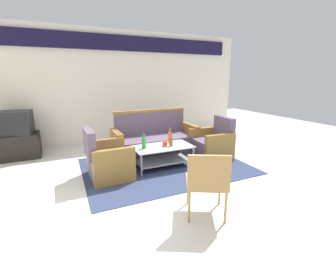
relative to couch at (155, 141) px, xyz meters
name	(u,v)px	position (x,y,z in m)	size (l,w,h in m)	color
ground_plane	(180,185)	(-0.18, -1.55, -0.32)	(14.00, 14.00, 0.00)	silver
wall_back	(127,85)	(-0.18, 1.51, 1.16)	(6.52, 0.19, 2.80)	silver
rug	(166,166)	(-0.06, -0.70, -0.31)	(3.00, 2.19, 0.01)	#2D3856
couch	(155,141)	(0.00, 0.00, 0.00)	(1.81, 0.76, 0.96)	#5B4C60
armchair_left	(108,161)	(-1.15, -0.76, -0.03)	(0.72, 0.78, 0.85)	#5B4C60
armchair_right	(212,145)	(1.02, -0.67, -0.03)	(0.72, 0.78, 0.85)	#5B4C60
coffee_table	(163,153)	(-0.12, -0.71, -0.04)	(1.10, 0.60, 0.40)	silver
bottle_orange	(170,137)	(0.10, -0.53, 0.21)	(0.06, 0.06, 0.30)	#D85919
bottle_brown	(171,141)	(0.02, -0.76, 0.18)	(0.07, 0.07, 0.24)	brown
bottle_green	(144,143)	(-0.48, -0.69, 0.20)	(0.08, 0.08, 0.28)	#2D8C38
cup	(165,144)	(-0.09, -0.72, 0.14)	(0.08, 0.08, 0.10)	red
tv_stand	(19,146)	(-2.67, 1.00, -0.06)	(0.80, 0.50, 0.52)	black
television	(15,123)	(-2.67, 1.01, 0.44)	(0.66, 0.52, 0.48)	black
wicker_chair	(207,179)	(-0.29, -2.43, 0.18)	(0.65, 0.65, 0.84)	#AD844C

